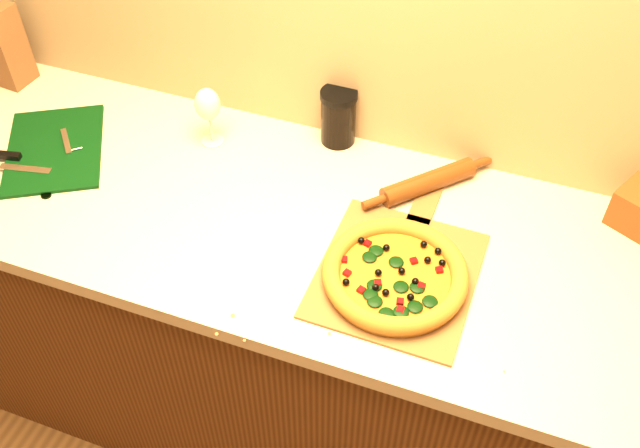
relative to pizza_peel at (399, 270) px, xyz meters
The scene contains 10 objects.
cabinet 0.51m from the pizza_peel, 158.64° to the left, with size 2.80×0.65×0.86m, color #44220E.
countertop 0.19m from the pizza_peel, 158.64° to the left, with size 2.84×0.68×0.04m, color beige.
pizza_peel is the anchor object (origin of this frame).
pizza 0.04m from the pizza_peel, 90.22° to the right, with size 0.31×0.31×0.04m.
cutting_board 0.93m from the pizza_peel, behind, with size 0.36×0.40×0.02m.
bottle_cap 0.85m from the pizza_peel, behind, with size 0.02×0.02×0.01m, color black.
rolling_pin 0.27m from the pizza_peel, 91.12° to the left, with size 0.26×0.27×0.05m.
wine_glass 0.63m from the pizza_peel, 156.03° to the left, with size 0.06×0.06×0.16m.
paper_bag 1.26m from the pizza_peel, 165.99° to the left, with size 0.11×0.09×0.23m, color brown.
dark_jar 0.46m from the pizza_peel, 125.90° to the left, with size 0.09×0.09×0.15m.
Camera 1 is at (0.36, 0.38, 2.08)m, focal length 40.00 mm.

